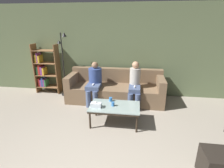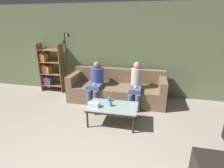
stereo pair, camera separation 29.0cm
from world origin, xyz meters
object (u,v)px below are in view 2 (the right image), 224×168
couch (117,89)px  coffee_table (113,108)px  standing_lamp (67,57)px  seated_person_mid_left (136,84)px  cup_near_left (111,104)px  bookshelf (49,69)px  tissue_box (94,104)px  seated_person_left_end (96,81)px  cup_near_right (109,99)px

couch → coffee_table: 1.24m
standing_lamp → seated_person_mid_left: bearing=-11.3°
cup_near_left → bookshelf: 2.81m
bookshelf → seated_person_mid_left: size_ratio=1.31×
couch → tissue_box: 1.38m
couch → cup_near_left: (0.11, -1.24, 0.15)m
cup_near_left → seated_person_mid_left: bearing=66.7°
tissue_box → standing_lamp: standing_lamp is taller
couch → cup_near_left: bearing=-85.2°
couch → seated_person_mid_left: bearing=-24.5°
bookshelf → couch: bearing=-7.9°
couch → cup_near_left: 1.26m
tissue_box → standing_lamp: 2.09m
bookshelf → seated_person_left_end: 1.77m
seated_person_mid_left → couch: bearing=155.5°
cup_near_right → tissue_box: size_ratio=0.40×
cup_near_right → bookshelf: size_ratio=0.06×
couch → cup_near_right: 1.02m
cup_near_right → seated_person_mid_left: 0.93m
cup_near_left → cup_near_right: bearing=109.9°
cup_near_right → bookshelf: 2.61m
cup_near_right → seated_person_left_end: 0.98m
cup_near_left → bookshelf: bearing=146.3°
seated_person_left_end → standing_lamp: bearing=159.0°
cup_near_right → seated_person_left_end: seated_person_left_end is taller
cup_near_left → cup_near_right: size_ratio=1.05×
cup_near_right → standing_lamp: standing_lamp is taller
cup_near_left → tissue_box: size_ratio=0.41×
couch → cup_near_right: bearing=-88.8°
cup_near_right → tissue_box: bearing=-126.9°
cup_near_left → standing_lamp: (-1.62, 1.41, 0.67)m
standing_lamp → seated_person_mid_left: 2.16m
coffee_table → couch: bearing=96.5°
couch → tissue_box: (-0.23, -1.35, 0.16)m
tissue_box → cup_near_left: bearing=17.3°
seated_person_left_end → tissue_box: bearing=-75.1°
couch → seated_person_left_end: seated_person_left_end is taller
standing_lamp → seated_person_mid_left: standing_lamp is taller
coffee_table → seated_person_mid_left: bearing=68.3°
seated_person_left_end → seated_person_mid_left: size_ratio=0.96×
standing_lamp → seated_person_left_end: standing_lamp is taller
cup_near_left → standing_lamp: standing_lamp is taller
cup_near_right → tissue_box: 0.42m
couch → coffee_table: bearing=-83.5°
standing_lamp → seated_person_left_end: bearing=-21.0°
cup_near_right → couch: bearing=91.2°
cup_near_right → bookshelf: (-2.24, 1.32, 0.24)m
couch → tissue_box: size_ratio=11.84×
tissue_box → seated_person_mid_left: seated_person_mid_left is taller
seated_person_mid_left → cup_near_left: bearing=-113.3°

